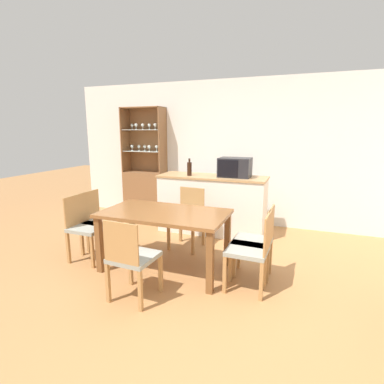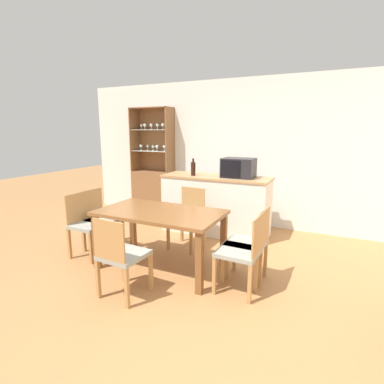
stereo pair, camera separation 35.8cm
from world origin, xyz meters
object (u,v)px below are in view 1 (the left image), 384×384
dining_chair_side_right_near (252,250)px  dining_chair_head_near (132,258)px  dining_chair_side_left_near (86,227)px  dining_chair_side_right_far (255,242)px  microwave (235,167)px  dining_table (165,219)px  dining_chair_head_far (188,217)px  display_cabinet (145,185)px  dining_chair_side_left_far (99,221)px  wine_bottle (189,169)px

dining_chair_side_right_near → dining_chair_head_near: (-1.07, -0.62, 0.00)m
dining_chair_side_left_near → dining_chair_head_near: (1.07, -0.62, 0.00)m
dining_chair_side_right_far → dining_chair_head_near: bearing=132.0°
dining_chair_side_right_near → microwave: (-0.57, 1.66, 0.66)m
dining_table → dining_chair_head_far: bearing=89.8°
dining_chair_head_near → display_cabinet: bearing=120.1°
dining_chair_side_left_far → display_cabinet: bearing=-166.6°
dining_chair_side_left_near → microwave: bearing=136.9°
dining_table → microwave: 1.67m
display_cabinet → dining_chair_head_near: size_ratio=2.46×
dining_chair_side_left_near → wine_bottle: 1.85m
display_cabinet → wine_bottle: size_ratio=7.52×
display_cabinet → microwave: (1.90, -0.49, 0.49)m
dining_table → wine_bottle: (-0.22, 1.39, 0.44)m
dining_chair_side_left_near → dining_chair_side_left_far: same height
dining_table → dining_chair_head_far: 0.77m
dining_chair_side_left_far → microwave: 2.20m
dining_table → dining_chair_head_far: size_ratio=1.76×
dining_chair_head_far → display_cabinet: bearing=-38.4°
dining_chair_side_right_far → microwave: size_ratio=1.73×
dining_chair_side_left_far → wine_bottle: wine_bottle is taller
dining_chair_side_left_near → dining_chair_side_right_far: size_ratio=1.00×
dining_table → dining_chair_side_right_far: size_ratio=1.76×
dining_chair_head_far → wine_bottle: 0.93m
dining_chair_side_left_near → dining_chair_side_left_far: 0.26m
display_cabinet → dining_chair_head_near: 3.10m
display_cabinet → dining_chair_side_left_far: 1.92m
dining_chair_head_far → wine_bottle: (-0.22, 0.65, 0.62)m
display_cabinet → dining_chair_side_right_near: display_cabinet is taller
dining_chair_side_right_near → wine_bottle: (-1.29, 1.52, 0.62)m
dining_table → dining_chair_side_left_near: bearing=-173.2°
dining_chair_side_left_far → microwave: bearing=135.2°
dining_table → dining_chair_side_left_near: (-1.07, -0.13, -0.18)m
dining_chair_side_left_near → display_cabinet: bearing=-170.9°
dining_chair_side_left_near → dining_chair_head_far: (1.07, 0.87, 0.00)m
dining_chair_head_far → microwave: microwave is taller
dining_chair_head_near → microwave: microwave is taller
dining_chair_side_left_far → wine_bottle: bearing=149.6°
dining_chair_head_near → microwave: 2.42m
dining_table → wine_bottle: wine_bottle is taller
dining_table → dining_chair_side_left_far: size_ratio=1.76×
microwave → dining_chair_head_far: bearing=-122.4°
dining_chair_side_right_far → dining_chair_head_near: same height
display_cabinet → dining_chair_head_far: bearing=-42.2°
microwave → wine_bottle: bearing=-169.5°
dining_chair_side_left_near → wine_bottle: bearing=151.1°
dining_chair_head_far → dining_chair_side_right_near: bearing=144.4°
display_cabinet → microwave: size_ratio=4.26×
dining_chair_side_left_far → dining_chair_head_far: 1.24m
dining_table → dining_chair_side_left_far: 1.09m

